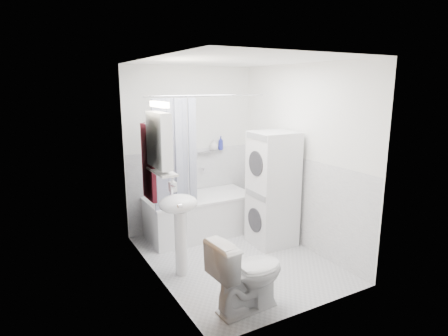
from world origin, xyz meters
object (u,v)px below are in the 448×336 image
washer_dryer (272,189)px  toilet (247,273)px  sink (179,216)px  bathtub (200,213)px

washer_dryer → toilet: bearing=-131.7°
washer_dryer → toilet: 1.66m
washer_dryer → sink: bearing=-169.0°
bathtub → toilet: 1.95m
sink → toilet: 1.05m
bathtub → sink: bearing=-126.2°
bathtub → sink: 1.25m
bathtub → sink: sink is taller
sink → bathtub: bearing=53.8°
bathtub → washer_dryer: washer_dryer is taller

